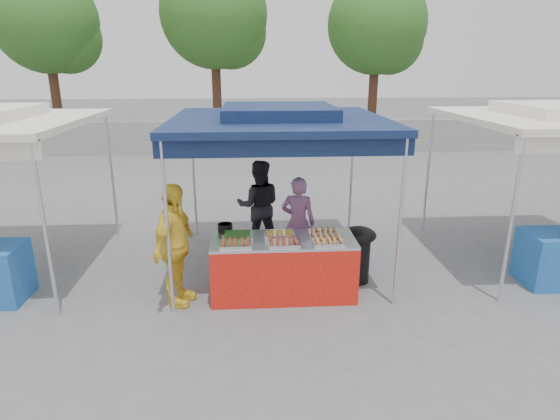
{
  "coord_description": "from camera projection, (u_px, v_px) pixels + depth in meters",
  "views": [
    {
      "loc": [
        -0.44,
        -6.14,
        3.17
      ],
      "look_at": [
        0.0,
        0.6,
        1.05
      ],
      "focal_mm": 30.0,
      "sensor_mm": 36.0,
      "label": 1
    }
  ],
  "objects": [
    {
      "name": "skewer_cup",
      "position": [
        281.0,
        238.0,
        6.38
      ],
      "size": [
        0.07,
        0.07,
        0.09
      ],
      "primitive_type": "cylinder",
      "color": "silver",
      "rests_on": "vendor_table"
    },
    {
      "name": "ground_plane",
      "position": [
        283.0,
        291.0,
        6.83
      ],
      "size": [
        80.0,
        80.0,
        0.0
      ],
      "primitive_type": "plane",
      "color": "slate"
    },
    {
      "name": "main_canopy",
      "position": [
        278.0,
        119.0,
        7.04
      ],
      "size": [
        3.2,
        3.2,
        2.57
      ],
      "color": "silver",
      "rests_on": "ground_plane"
    },
    {
      "name": "tree_2",
      "position": [
        380.0,
        29.0,
        18.04
      ],
      "size": [
        3.81,
        3.8,
        6.53
      ],
      "color": "#46291A",
      "rests_on": "ground_plane"
    },
    {
      "name": "customer_person",
      "position": [
        175.0,
        246.0,
        6.23
      ],
      "size": [
        0.71,
        1.08,
        1.7
      ],
      "primitive_type": "imported",
      "rotation": [
        0.0,
        0.0,
        1.25
      ],
      "color": "yellow",
      "rests_on": "ground_plane"
    },
    {
      "name": "food_tray_fm",
      "position": [
        284.0,
        243.0,
        6.24
      ],
      "size": [
        0.42,
        0.3,
        0.07
      ],
      "color": "silver",
      "rests_on": "vendor_table"
    },
    {
      "name": "tree_0",
      "position": [
        50.0,
        25.0,
        17.59
      ],
      "size": [
        3.86,
        3.86,
        6.64
      ],
      "color": "#46291A",
      "rests_on": "ground_plane"
    },
    {
      "name": "tree_1",
      "position": [
        218.0,
        19.0,
        17.89
      ],
      "size": [
        4.09,
        4.09,
        7.03
      ],
      "color": "#46291A",
      "rests_on": "ground_plane"
    },
    {
      "name": "food_tray_bl",
      "position": [
        237.0,
        236.0,
        6.5
      ],
      "size": [
        0.42,
        0.3,
        0.07
      ],
      "color": "silver",
      "rests_on": "vendor_table"
    },
    {
      "name": "food_tray_fr",
      "position": [
        329.0,
        242.0,
        6.28
      ],
      "size": [
        0.42,
        0.3,
        0.07
      ],
      "color": "silver",
      "rests_on": "vendor_table"
    },
    {
      "name": "vendor_table",
      "position": [
        283.0,
        267.0,
        6.6
      ],
      "size": [
        2.0,
        0.8,
        0.85
      ],
      "color": "red",
      "rests_on": "ground_plane"
    },
    {
      "name": "food_tray_br",
      "position": [
        323.0,
        233.0,
        6.59
      ],
      "size": [
        0.42,
        0.3,
        0.07
      ],
      "color": "silver",
      "rests_on": "vendor_table"
    },
    {
      "name": "back_wall",
      "position": [
        261.0,
        137.0,
        17.12
      ],
      "size": [
        40.0,
        0.25,
        1.2
      ],
      "primitive_type": "cube",
      "color": "gray",
      "rests_on": "ground_plane"
    },
    {
      "name": "food_tray_bm",
      "position": [
        279.0,
        234.0,
        6.57
      ],
      "size": [
        0.42,
        0.3,
        0.07
      ],
      "color": "silver",
      "rests_on": "vendor_table"
    },
    {
      "name": "crate_stacked",
      "position": [
        307.0,
        246.0,
        7.28
      ],
      "size": [
        0.49,
        0.35,
        0.3
      ],
      "primitive_type": "cube",
      "color": "#153DAF",
      "rests_on": "crate_right"
    },
    {
      "name": "vendor_woman",
      "position": [
        298.0,
        222.0,
        7.46
      ],
      "size": [
        0.62,
        0.49,
        1.5
      ],
      "primitive_type": "imported",
      "rotation": [
        0.0,
        0.0,
        2.87
      ],
      "color": "#945E89",
      "rests_on": "ground_plane"
    },
    {
      "name": "food_tray_fl",
      "position": [
        236.0,
        244.0,
        6.21
      ],
      "size": [
        0.42,
        0.3,
        0.07
      ],
      "color": "silver",
      "rests_on": "vendor_table"
    },
    {
      "name": "crate_left",
      "position": [
        256.0,
        265.0,
        7.31
      ],
      "size": [
        0.56,
        0.39,
        0.33
      ],
      "primitive_type": "cube",
      "color": "#153DAF",
      "rests_on": "ground_plane"
    },
    {
      "name": "helper_man",
      "position": [
        259.0,
        206.0,
        8.16
      ],
      "size": [
        0.79,
        0.62,
        1.61
      ],
      "primitive_type": "imported",
      "rotation": [
        0.0,
        0.0,
        3.12
      ],
      "color": "black",
      "rests_on": "ground_plane"
    },
    {
      "name": "crate_right",
      "position": [
        307.0,
        264.0,
        7.37
      ],
      "size": [
        0.5,
        0.35,
        0.3
      ],
      "primitive_type": "cube",
      "color": "#153DAF",
      "rests_on": "ground_plane"
    },
    {
      "name": "cooking_pot",
      "position": [
        225.0,
        228.0,
        6.73
      ],
      "size": [
        0.21,
        0.21,
        0.12
      ],
      "primitive_type": "cylinder",
      "color": "black",
      "rests_on": "vendor_table"
    },
    {
      "name": "wok_burner",
      "position": [
        358.0,
        249.0,
        6.99
      ],
      "size": [
        0.52,
        0.52,
        0.87
      ],
      "rotation": [
        0.0,
        0.0,
        0.03
      ],
      "color": "black",
      "rests_on": "ground_plane"
    }
  ]
}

